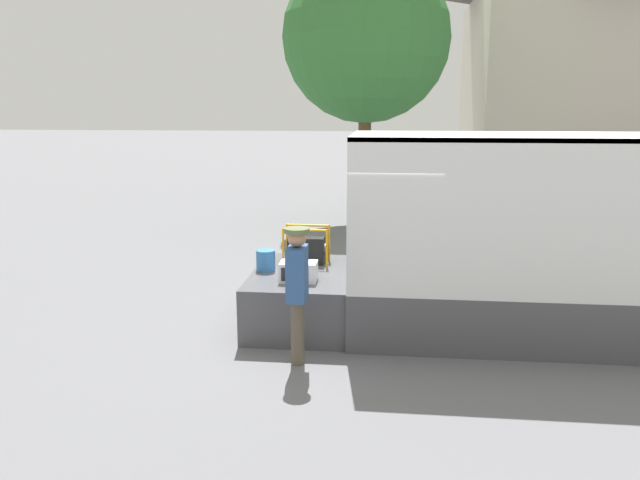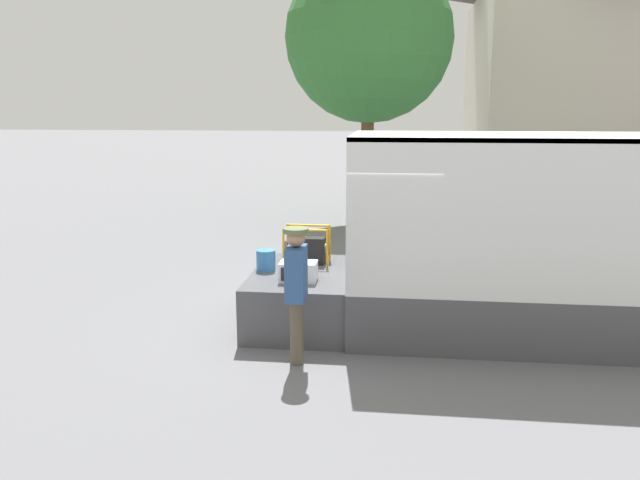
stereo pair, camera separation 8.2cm
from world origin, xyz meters
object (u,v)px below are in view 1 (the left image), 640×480
worker_person (297,281)px  street_tree (366,38)px  portable_generator (308,249)px  orange_bucket (266,260)px  microwave (298,272)px

worker_person → street_tree: 11.07m
portable_generator → orange_bucket: bearing=-138.0°
worker_person → street_tree: (0.44, 10.30, 4.05)m
worker_person → orange_bucket: bearing=114.3°
portable_generator → worker_person: 2.18m
street_tree → orange_bucket: bearing=-97.8°
portable_generator → street_tree: street_tree is taller
microwave → worker_person: size_ratio=0.29×
worker_person → street_tree: street_tree is taller
microwave → worker_person: worker_person is taller
portable_generator → orange_bucket: size_ratio=2.29×
portable_generator → worker_person: bearing=-86.2°
microwave → street_tree: (0.59, 9.22, 4.21)m
microwave → portable_generator: bearing=90.2°
microwave → street_tree: size_ratio=0.07×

